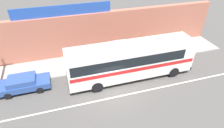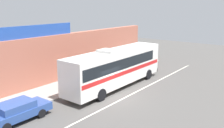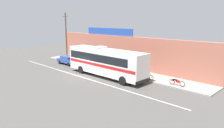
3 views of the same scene
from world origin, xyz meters
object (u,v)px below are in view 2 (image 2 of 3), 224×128
motorcycle_red (140,61)px  pedestrian_by_curb (109,64)px  parked_car (17,111)px  motorcycle_purple (124,67)px  intercity_bus (116,66)px

motorcycle_red → pedestrian_by_curb: 5.29m
parked_car → motorcycle_red: bearing=5.0°
motorcycle_red → pedestrian_by_curb: (-5.17, 1.00, 0.48)m
parked_car → motorcycle_purple: size_ratio=2.40×
intercity_bus → motorcycle_purple: size_ratio=6.43×
intercity_bus → parked_car: 9.91m
intercity_bus → motorcycle_red: (8.71, 2.59, -1.50)m
motorcycle_purple → intercity_bus: bearing=-153.3°
parked_car → pedestrian_by_curb: (13.31, 2.62, 0.31)m
pedestrian_by_curb → motorcycle_red: bearing=-10.9°
parked_car → motorcycle_red: (18.48, 1.63, -0.17)m
intercity_bus → motorcycle_purple: bearing=26.7°
parked_car → pedestrian_by_curb: bearing=11.2°
motorcycle_purple → pedestrian_by_curb: size_ratio=1.19×
intercity_bus → motorcycle_red: intercity_bus is taller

